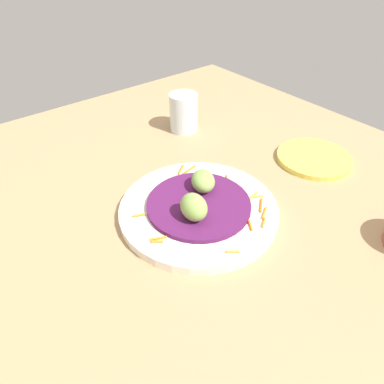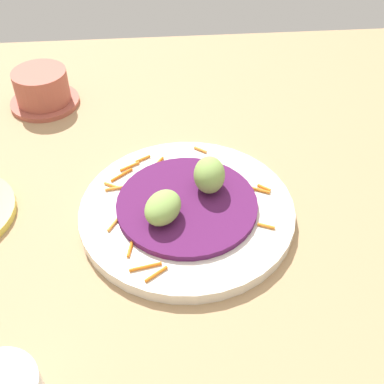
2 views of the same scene
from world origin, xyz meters
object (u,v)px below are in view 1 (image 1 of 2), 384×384
object	(u,v)px
guac_scoop_center	(194,207)
water_glass	(184,113)
main_plate	(199,210)
side_plate_small	(314,158)
guac_scoop_left	(203,181)

from	to	relation	value
guac_scoop_center	water_glass	bearing A→B (deg)	144.79
main_plate	side_plate_small	bearing A→B (deg)	85.45
main_plate	guac_scoop_center	world-z (taller)	guac_scoop_center
side_plate_small	main_plate	bearing A→B (deg)	-94.55
side_plate_small	guac_scoop_center	bearing A→B (deg)	-89.93
guac_scoop_left	water_glass	size ratio (longest dim) A/B	0.61
guac_scoop_left	side_plate_small	bearing A→B (deg)	79.87
guac_scoop_left	side_plate_small	distance (cm)	27.79
side_plate_small	water_glass	world-z (taller)	water_glass
main_plate	water_glass	xyz separation A→B (cm)	(-26.06, 17.01, 3.69)
main_plate	guac_scoop_center	size ratio (longest dim) A/B	5.37
water_glass	guac_scoop_left	bearing A→B (deg)	-30.51
guac_scoop_center	water_glass	distance (cm)	34.88
guac_scoop_left	water_glass	bearing A→B (deg)	149.49
side_plate_small	water_glass	xyz separation A→B (cm)	(-28.46, -13.20, 3.97)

